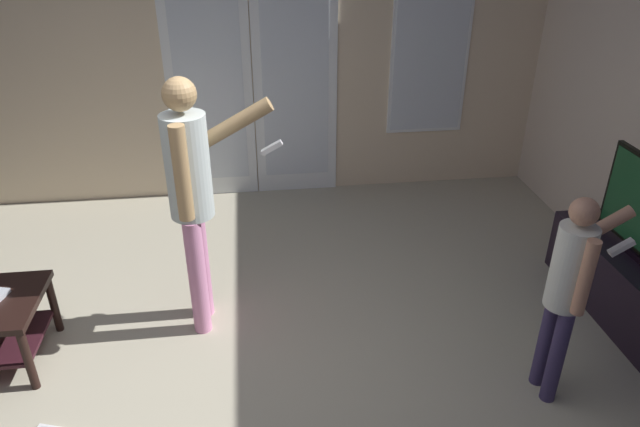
{
  "coord_description": "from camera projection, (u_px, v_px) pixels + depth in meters",
  "views": [
    {
      "loc": [
        0.38,
        -2.49,
        2.49
      ],
      "look_at": [
        0.73,
        0.32,
        0.97
      ],
      "focal_mm": 32.57,
      "sensor_mm": 36.0,
      "label": 1
    }
  ],
  "objects": [
    {
      "name": "person_child",
      "position": [
        569.0,
        283.0,
        3.02
      ],
      "size": [
        0.52,
        0.33,
        1.24
      ],
      "color": "#392F56",
      "rests_on": "ground_plane"
    },
    {
      "name": "ground_plane",
      "position": [
        200.0,
        398.0,
        3.32
      ],
      "size": [
        6.3,
        5.49,
        0.02
      ],
      "primitive_type": "cube",
      "color": "#ACA58E"
    },
    {
      "name": "wall_back_with_doors",
      "position": [
        213.0,
        53.0,
        5.06
      ],
      "size": [
        6.3,
        0.09,
        2.77
      ],
      "color": "beige",
      "rests_on": "ground_plane"
    },
    {
      "name": "tv_stand",
      "position": [
        638.0,
        295.0,
        3.79
      ],
      "size": [
        0.43,
        1.56,
        0.46
      ],
      "color": "black",
      "rests_on": "ground_plane"
    },
    {
      "name": "person_adult",
      "position": [
        192.0,
        187.0,
        3.45
      ],
      "size": [
        0.71,
        0.45,
        1.66
      ],
      "color": "pink",
      "rests_on": "ground_plane"
    }
  ]
}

